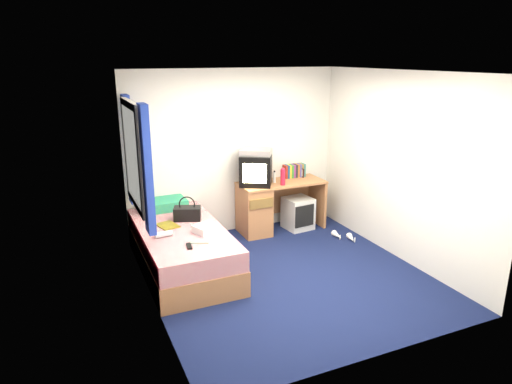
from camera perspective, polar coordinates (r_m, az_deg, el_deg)
name	(u,v)px	position (r m, az deg, el deg)	size (l,w,h in m)	color
ground	(286,275)	(5.64, 3.83, -10.37)	(3.40, 3.40, 0.00)	#0C1438
room_shell	(289,159)	(5.15, 4.14, 4.16)	(3.40, 3.40, 3.40)	white
bed	(182,249)	(5.77, -9.21, -7.00)	(1.01, 2.00, 0.54)	#B7794C
pillow	(164,204)	(6.38, -11.49, -1.53)	(0.60, 0.38, 0.13)	teal
desk	(264,206)	(6.83, 1.04, -1.73)	(1.30, 0.55, 0.75)	#B7794C
storage_cube	(298,213)	(7.03, 5.26, -2.64)	(0.39, 0.39, 0.49)	silver
crt_tv	(256,170)	(6.61, -0.01, 2.78)	(0.59, 0.58, 0.45)	black
vcr	(256,152)	(6.56, -0.01, 5.03)	(0.44, 0.31, 0.08)	#B4B4B6
book_row	(294,171)	(7.09, 4.78, 2.67)	(0.34, 0.13, 0.20)	maroon
picture_frame	(302,173)	(7.12, 5.74, 2.44)	(0.02, 0.12, 0.14)	black
pink_water_bottle	(283,177)	(6.64, 3.38, 1.84)	(0.07, 0.07, 0.23)	red
aerosol_can	(274,177)	(6.77, 2.31, 1.86)	(0.04, 0.04, 0.16)	silver
handbag	(187,213)	(5.90, -8.58, -2.60)	(0.39, 0.30, 0.31)	black
towel	(206,228)	(5.49, -6.28, -4.54)	(0.27, 0.23, 0.09)	silver
magazine	(168,225)	(5.76, -10.99, -4.13)	(0.21, 0.28, 0.01)	gold
water_bottle	(163,234)	(5.42, -11.50, -5.19)	(0.07, 0.07, 0.20)	silver
colour_swatch_fan	(199,242)	(5.20, -7.14, -6.27)	(0.22, 0.06, 0.01)	gold
remote_control	(189,246)	(5.11, -8.35, -6.71)	(0.05, 0.16, 0.02)	black
window_assembly	(136,158)	(5.52, -14.81, 4.15)	(0.11, 1.42, 1.40)	silver
white_heels	(344,237)	(6.76, 10.99, -5.54)	(0.25, 0.41, 0.09)	white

